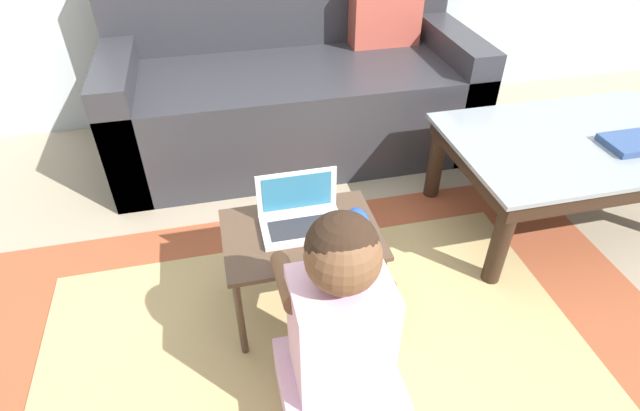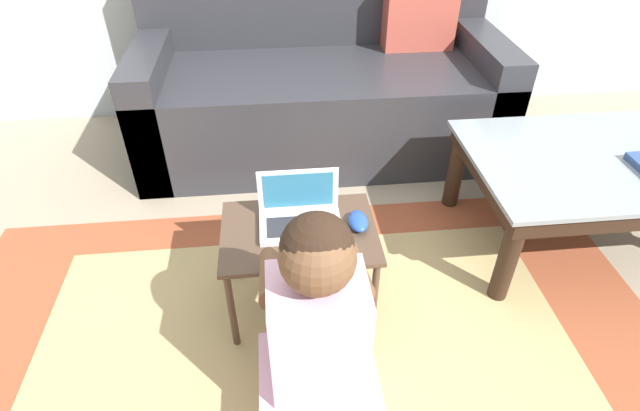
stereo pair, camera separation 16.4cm
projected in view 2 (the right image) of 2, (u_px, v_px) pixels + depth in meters
The scene contains 8 objects.
ground_plane at pixel (344, 315), 1.81m from camera, with size 16.00×16.00×0.00m, color gray.
area_rug at pixel (306, 349), 1.69m from camera, with size 2.52×1.53×0.01m.
couch at pixel (322, 87), 2.61m from camera, with size 1.81×0.84×0.91m.
coffee_table at pixel (603, 170), 1.94m from camera, with size 1.05×0.69×0.41m.
laptop_desk at pixel (299, 241), 1.66m from camera, with size 0.51×0.36×0.36m.
laptop at pixel (300, 217), 1.64m from camera, with size 0.27×0.17×0.18m.
computer_mouse at pixel (358, 221), 1.64m from camera, with size 0.06×0.11×0.04m.
person_seated at pixel (318, 338), 1.33m from camera, with size 0.34×0.41×0.74m.
Camera 2 is at (-0.21, -1.17, 1.43)m, focal length 28.00 mm.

